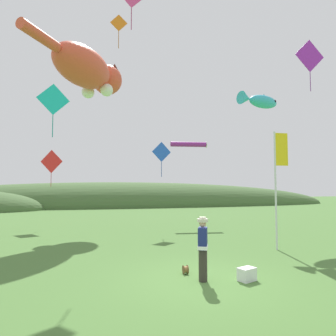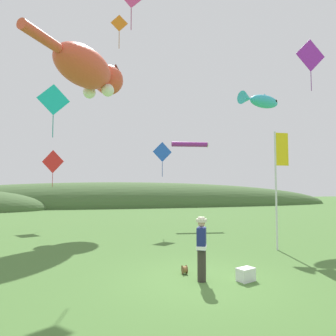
{
  "view_description": "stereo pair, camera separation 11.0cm",
  "coord_description": "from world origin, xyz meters",
  "px_view_note": "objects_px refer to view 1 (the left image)",
  "views": [
    {
      "loc": [
        -2.85,
        -8.13,
        2.63
      ],
      "look_at": [
        0.0,
        4.0,
        3.4
      ],
      "focal_mm": 32.0,
      "sensor_mm": 36.0,
      "label": 1
    },
    {
      "loc": [
        -2.75,
        -8.16,
        2.63
      ],
      "look_at": [
        0.0,
        4.0,
        3.4
      ],
      "focal_mm": 32.0,
      "sensor_mm": 36.0,
      "label": 2
    }
  ],
  "objects_px": {
    "kite_giant_cat": "(89,71)",
    "kite_tube_streamer": "(189,144)",
    "festival_attendant": "(203,247)",
    "kite_spool": "(185,270)",
    "kite_diamond_red": "(51,162)",
    "festival_banner_pole": "(278,172)",
    "kite_fish_windsock": "(259,101)",
    "picnic_cooler": "(247,274)",
    "kite_diamond_violet": "(310,56)",
    "kite_diamond_blue": "(162,152)",
    "kite_diamond_teal": "(53,100)",
    "kite_diamond_orange": "(119,23)"
  },
  "relations": [
    {
      "from": "kite_spool",
      "to": "kite_diamond_orange",
      "type": "xyz_separation_m",
      "value": [
        -1.68,
        6.2,
        10.86
      ]
    },
    {
      "from": "festival_banner_pole",
      "to": "kite_diamond_violet",
      "type": "bearing_deg",
      "value": 10.39
    },
    {
      "from": "kite_diamond_teal",
      "to": "kite_diamond_violet",
      "type": "bearing_deg",
      "value": -4.69
    },
    {
      "from": "kite_giant_cat",
      "to": "kite_diamond_violet",
      "type": "bearing_deg",
      "value": -40.7
    },
    {
      "from": "festival_attendant",
      "to": "kite_tube_streamer",
      "type": "relative_size",
      "value": 0.65
    },
    {
      "from": "kite_giant_cat",
      "to": "kite_diamond_violet",
      "type": "height_order",
      "value": "kite_giant_cat"
    },
    {
      "from": "kite_diamond_violet",
      "to": "festival_attendant",
      "type": "bearing_deg",
      "value": -151.37
    },
    {
      "from": "kite_spool",
      "to": "kite_diamond_orange",
      "type": "relative_size",
      "value": 0.14
    },
    {
      "from": "kite_giant_cat",
      "to": "kite_fish_windsock",
      "type": "bearing_deg",
      "value": -29.28
    },
    {
      "from": "kite_tube_streamer",
      "to": "picnic_cooler",
      "type": "bearing_deg",
      "value": -100.47
    },
    {
      "from": "kite_diamond_violet",
      "to": "kite_diamond_teal",
      "type": "bearing_deg",
      "value": 175.31
    },
    {
      "from": "festival_banner_pole",
      "to": "kite_diamond_teal",
      "type": "distance_m",
      "value": 9.76
    },
    {
      "from": "kite_tube_streamer",
      "to": "festival_attendant",
      "type": "bearing_deg",
      "value": -105.74
    },
    {
      "from": "kite_tube_streamer",
      "to": "kite_diamond_red",
      "type": "xyz_separation_m",
      "value": [
        -9.54,
        -0.0,
        -1.46
      ]
    },
    {
      "from": "kite_giant_cat",
      "to": "kite_diamond_violet",
      "type": "relative_size",
      "value": 3.5
    },
    {
      "from": "festival_banner_pole",
      "to": "kite_diamond_red",
      "type": "height_order",
      "value": "kite_diamond_red"
    },
    {
      "from": "kite_diamond_violet",
      "to": "kite_fish_windsock",
      "type": "bearing_deg",
      "value": 100.45
    },
    {
      "from": "kite_fish_windsock",
      "to": "kite_diamond_violet",
      "type": "bearing_deg",
      "value": -79.55
    },
    {
      "from": "festival_banner_pole",
      "to": "kite_diamond_red",
      "type": "relative_size",
      "value": 2.03
    },
    {
      "from": "kite_diamond_blue",
      "to": "kite_diamond_red",
      "type": "bearing_deg",
      "value": 152.87
    },
    {
      "from": "kite_diamond_violet",
      "to": "kite_diamond_teal",
      "type": "distance_m",
      "value": 11.58
    },
    {
      "from": "festival_banner_pole",
      "to": "kite_diamond_blue",
      "type": "height_order",
      "value": "kite_diamond_blue"
    },
    {
      "from": "festival_attendant",
      "to": "kite_spool",
      "type": "height_order",
      "value": "festival_attendant"
    },
    {
      "from": "kite_fish_windsock",
      "to": "kite_diamond_teal",
      "type": "xyz_separation_m",
      "value": [
        -10.64,
        -2.47,
        -1.36
      ]
    },
    {
      "from": "kite_fish_windsock",
      "to": "picnic_cooler",
      "type": "bearing_deg",
      "value": -123.3
    },
    {
      "from": "kite_giant_cat",
      "to": "kite_tube_streamer",
      "type": "height_order",
      "value": "kite_giant_cat"
    },
    {
      "from": "festival_attendant",
      "to": "kite_tube_streamer",
      "type": "bearing_deg",
      "value": 74.26
    },
    {
      "from": "kite_diamond_red",
      "to": "kite_diamond_blue",
      "type": "distance_m",
      "value": 7.57
    },
    {
      "from": "kite_diamond_red",
      "to": "picnic_cooler",
      "type": "bearing_deg",
      "value": -61.68
    },
    {
      "from": "festival_attendant",
      "to": "kite_spool",
      "type": "distance_m",
      "value": 1.18
    },
    {
      "from": "kite_diamond_red",
      "to": "kite_diamond_blue",
      "type": "relative_size",
      "value": 1.16
    },
    {
      "from": "kite_spool",
      "to": "kite_fish_windsock",
      "type": "xyz_separation_m",
      "value": [
        6.23,
        6.2,
        7.34
      ]
    },
    {
      "from": "kite_spool",
      "to": "kite_diamond_red",
      "type": "xyz_separation_m",
      "value": [
        -5.62,
        12.15,
        4.15
      ]
    },
    {
      "from": "festival_banner_pole",
      "to": "kite_diamond_violet",
      "type": "xyz_separation_m",
      "value": [
        2.02,
        0.37,
        5.41
      ]
    },
    {
      "from": "kite_fish_windsock",
      "to": "kite_giant_cat",
      "type": "bearing_deg",
      "value": 150.72
    },
    {
      "from": "kite_giant_cat",
      "to": "kite_fish_windsock",
      "type": "xyz_separation_m",
      "value": [
        9.55,
        -5.35,
        -2.93
      ]
    },
    {
      "from": "kite_fish_windsock",
      "to": "kite_diamond_red",
      "type": "relative_size",
      "value": 1.15
    },
    {
      "from": "picnic_cooler",
      "to": "kite_giant_cat",
      "type": "xyz_separation_m",
      "value": [
        -4.8,
        12.58,
        10.23
      ]
    },
    {
      "from": "festival_attendant",
      "to": "festival_banner_pole",
      "type": "relative_size",
      "value": 0.36
    },
    {
      "from": "festival_attendant",
      "to": "kite_spool",
      "type": "bearing_deg",
      "value": 108.99
    },
    {
      "from": "kite_diamond_orange",
      "to": "kite_diamond_red",
      "type": "xyz_separation_m",
      "value": [
        -3.94,
        5.95,
        -6.71
      ]
    },
    {
      "from": "festival_attendant",
      "to": "kite_fish_windsock",
      "type": "distance_m",
      "value": 11.26
    },
    {
      "from": "kite_spool",
      "to": "kite_diamond_orange",
      "type": "bearing_deg",
      "value": 105.16
    },
    {
      "from": "picnic_cooler",
      "to": "kite_diamond_teal",
      "type": "distance_m",
      "value": 9.62
    },
    {
      "from": "kite_spool",
      "to": "kite_diamond_violet",
      "type": "bearing_deg",
      "value": 22.21
    },
    {
      "from": "kite_diamond_blue",
      "to": "kite_diamond_violet",
      "type": "bearing_deg",
      "value": -45.71
    },
    {
      "from": "kite_spool",
      "to": "kite_diamond_red",
      "type": "distance_m",
      "value": 14.01
    },
    {
      "from": "festival_banner_pole",
      "to": "kite_tube_streamer",
      "type": "xyz_separation_m",
      "value": [
        -0.92,
        9.72,
        2.49
      ]
    },
    {
      "from": "festival_attendant",
      "to": "kite_diamond_violet",
      "type": "height_order",
      "value": "kite_diamond_violet"
    },
    {
      "from": "kite_spool",
      "to": "festival_banner_pole",
      "type": "relative_size",
      "value": 0.05
    }
  ]
}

